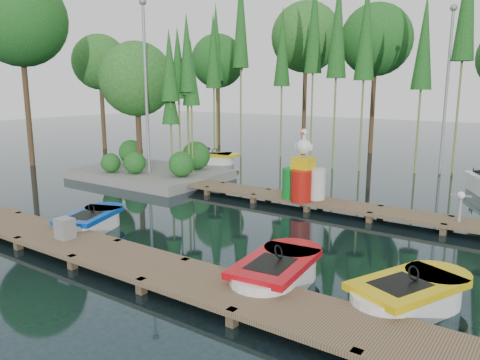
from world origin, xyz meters
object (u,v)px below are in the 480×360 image
Objects in this scene: utility_cabinet at (65,228)px; yellow_barrel at (295,184)px; island at (147,103)px; drum_cluster at (303,179)px; boat_yellow_far at (213,158)px; boat_red at (276,274)px; boat_blue at (91,222)px.

utility_cabinet is 7.41m from yellow_barrel.
yellow_barrel reaches higher than utility_cabinet.
island reaches higher than drum_cluster.
yellow_barrel is at bearing -40.12° from boat_yellow_far.
island is at bearing 173.20° from drum_cluster.
boat_yellow_far reaches higher than yellow_barrel.
boat_blue is at bearing 171.93° from boat_red.
boat_red is (6.04, -0.20, 0.03)m from boat_blue.
boat_blue is 5.22× the size of utility_cabinet.
island reaches higher than utility_cabinet.
boat_red is 5.57× the size of utility_cabinet.
yellow_barrel is (7.51, -5.11, 0.45)m from boat_yellow_far.
island is 2.42× the size of boat_red.
boat_blue is (4.36, -6.45, -2.95)m from island.
drum_cluster is (-2.41, 5.70, 0.71)m from boat_red.
drum_cluster reaches higher than boat_yellow_far.
island is at bearing 174.06° from yellow_barrel.
boat_yellow_far is 13.14m from utility_cabinet.
boat_blue is 6.04m from boat_red.
boat_red reaches higher than boat_blue.
island is 2.42× the size of boat_yellow_far.
drum_cluster is at bearing 36.60° from boat_blue.
utility_cabinet is at bearing -78.79° from boat_blue.
island is 13.50× the size of utility_cabinet.
yellow_barrel is at bearing 157.45° from drum_cluster.
utility_cabinet is 0.22× the size of drum_cluster.
boat_red is at bearing 12.33° from utility_cabinet.
boat_blue is 1.15× the size of drum_cluster.
drum_cluster is (2.81, 6.84, 0.42)m from utility_cabinet.
boat_yellow_far is (-4.27, 10.77, 0.04)m from boat_blue.
drum_cluster is (0.39, -0.16, 0.25)m from yellow_barrel.
boat_red is at bearing -67.07° from drum_cluster.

